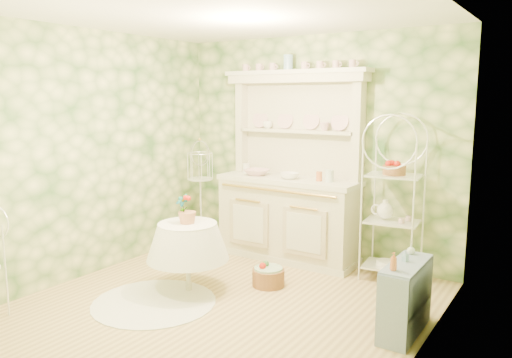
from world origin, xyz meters
The scene contains 21 objects.
floor centered at (0.00, 0.00, 0.00)m, with size 3.60×3.60×0.00m, color #D8BA7B.
ceiling centered at (0.00, 0.00, 2.70)m, with size 3.60×3.60×0.00m, color white.
wall_left centered at (-1.80, 0.00, 1.35)m, with size 3.60×3.60×0.00m, color beige.
wall_right centered at (1.80, 0.00, 1.35)m, with size 3.60×3.60×0.00m, color beige.
wall_back centered at (0.00, 1.80, 1.35)m, with size 3.60×3.60×0.00m, color beige.
wall_front centered at (0.00, -1.80, 1.35)m, with size 3.60×3.60×0.00m, color beige.
kitchen_dresser centered at (-0.20, 1.52, 1.15)m, with size 1.87×0.61×2.29m, color beige.
bakers_rack centered at (1.10, 1.49, 0.86)m, with size 0.54×0.38×1.73m, color white.
side_shelf centered at (1.61, 0.33, 0.31)m, with size 0.27×0.73×0.63m, color #8193B9.
round_table centered at (-0.53, 0.04, 0.39)m, with size 0.71×0.71×0.78m, color white.
birdcage_stand centered at (-1.42, 1.33, 0.74)m, with size 0.35×0.35×1.48m, color white.
floor_basket centered at (0.09, 0.61, 0.10)m, with size 0.30×0.30×0.19m, color #946138.
lace_rug centered at (-0.60, -0.38, 0.00)m, with size 1.20×1.20×0.01m, color white.
bowl_floral centered at (-0.62, 1.47, 1.02)m, with size 0.30×0.30×0.07m, color white.
bowl_white centered at (-0.14, 1.44, 1.02)m, with size 0.23×0.23×0.07m, color white.
cup_left centered at (-0.60, 1.68, 1.61)m, with size 0.12×0.12×0.09m, color white.
cup_right centered at (0.19, 1.68, 1.61)m, with size 0.11×0.11×0.10m, color white.
potted_geranium centered at (-0.57, 0.03, 0.85)m, with size 0.16×0.11×0.29m, color #3F7238.
bottle_amber centered at (1.57, 0.09, 0.68)m, with size 0.06×0.06×0.15m, color #CF6D3A.
bottle_blue centered at (1.58, 0.36, 0.65)m, with size 0.04×0.04×0.09m, color #85AFD2.
bottle_glass centered at (1.57, 0.58, 0.65)m, with size 0.07×0.07×0.09m, color silver.
Camera 1 is at (2.73, -3.67, 1.97)m, focal length 35.00 mm.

